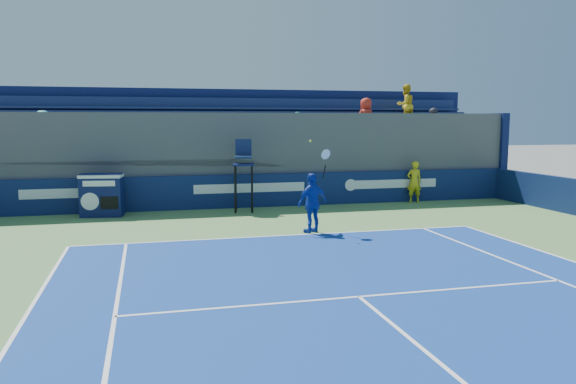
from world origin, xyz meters
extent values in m
imported|color=gold|center=(6.28, 16.78, 0.80)|extent=(0.61, 0.43, 1.57)
cube|color=white|center=(0.00, 11.88, 0.02)|extent=(10.97, 0.07, 0.00)
cube|color=white|center=(0.00, 6.40, 0.02)|extent=(8.23, 0.07, 0.00)
cube|color=#0D1B4B|center=(0.00, 17.10, 0.60)|extent=(20.40, 0.20, 1.20)
cube|color=white|center=(-6.00, 17.00, 0.72)|extent=(3.20, 0.01, 0.32)
cube|color=white|center=(0.00, 17.00, 0.72)|extent=(4.00, 0.01, 0.32)
cube|color=white|center=(5.50, 17.00, 0.72)|extent=(3.60, 0.01, 0.32)
cylinder|color=white|center=(3.80, 16.99, 0.72)|extent=(0.44, 0.01, 0.44)
cube|color=#0E1649|center=(-4.99, 16.39, 0.70)|extent=(1.39, 0.88, 1.40)
cube|color=white|center=(-4.99, 16.39, 1.33)|extent=(1.41, 0.90, 0.10)
cylinder|color=white|center=(-5.34, 16.07, 0.55)|extent=(0.56, 0.10, 0.56)
cube|color=black|center=(-4.74, 15.99, 0.50)|extent=(0.55, 0.10, 0.40)
cube|color=white|center=(-5.04, 16.03, 1.12)|extent=(0.99, 0.16, 0.18)
cylinder|color=black|center=(-0.70, 15.91, 0.80)|extent=(0.08, 0.08, 1.60)
cylinder|color=black|center=(-0.15, 15.81, 0.80)|extent=(0.08, 0.08, 1.60)
cylinder|color=black|center=(-0.60, 16.46, 0.80)|extent=(0.08, 0.08, 1.60)
cylinder|color=black|center=(-0.05, 16.36, 0.80)|extent=(0.08, 0.08, 1.60)
cube|color=#0F164D|center=(-0.38, 16.14, 1.63)|extent=(0.81, 0.81, 0.06)
cube|color=#132148|center=(-0.40, 16.04, 1.88)|extent=(0.62, 0.54, 0.08)
cube|color=#131D47|center=(-0.33, 16.39, 2.18)|extent=(0.55, 0.16, 0.60)
imported|color=#1437A9|center=(0.85, 12.10, 0.84)|extent=(1.06, 0.75, 1.66)
cylinder|color=black|center=(1.20, 12.16, 1.70)|extent=(0.08, 0.16, 0.39)
torus|color=silver|center=(1.22, 12.09, 2.18)|extent=(0.31, 0.20, 0.29)
cylinder|color=white|center=(1.22, 12.09, 2.18)|extent=(0.26, 0.15, 0.24)
sphere|color=#F1F336|center=(0.74, 11.96, 2.55)|extent=(0.07, 0.07, 0.07)
cube|color=#4A4A4E|center=(0.00, 19.00, 1.69)|extent=(20.40, 3.60, 3.38)
cube|color=#4A4A4E|center=(0.00, 17.65, 1.48)|extent=(20.40, 0.90, 0.55)
cube|color=navy|center=(0.00, 17.55, 1.95)|extent=(20.00, 0.45, 0.08)
cube|color=navy|center=(0.00, 17.80, 2.15)|extent=(20.00, 0.06, 0.45)
cube|color=#4A4A4E|center=(0.00, 18.55, 2.02)|extent=(20.40, 0.90, 0.55)
cube|color=navy|center=(0.00, 18.45, 2.50)|extent=(20.00, 0.45, 0.08)
cube|color=navy|center=(0.00, 18.70, 2.70)|extent=(20.00, 0.06, 0.45)
cube|color=#4A4A4E|center=(0.00, 19.45, 2.58)|extent=(20.40, 0.90, 0.55)
cube|color=navy|center=(0.00, 19.35, 3.05)|extent=(20.00, 0.45, 0.08)
cube|color=navy|center=(0.00, 19.60, 3.25)|extent=(20.00, 0.06, 0.45)
cube|color=#4A4A4E|center=(0.00, 20.35, 3.13)|extent=(20.40, 0.90, 0.55)
cube|color=navy|center=(0.00, 20.25, 3.60)|extent=(20.00, 0.45, 0.08)
cube|color=navy|center=(0.00, 20.50, 3.80)|extent=(20.00, 0.06, 0.45)
cube|color=#0C1647|center=(0.00, 20.95, 2.20)|extent=(20.80, 0.30, 4.40)
cube|color=#0C1647|center=(10.35, 19.00, 1.70)|extent=(0.30, 3.90, 3.40)
imported|color=gold|center=(-6.26, 17.60, 2.52)|extent=(0.78, 0.63, 1.51)
imported|color=silver|center=(-2.01, 17.60, 2.53)|extent=(1.07, 0.74, 1.51)
imported|color=teal|center=(1.92, 17.60, 2.60)|extent=(1.00, 0.47, 1.66)
imported|color=#AE2818|center=(4.97, 18.50, 3.16)|extent=(0.94, 0.74, 1.68)
imported|color=black|center=(7.40, 17.60, 2.69)|extent=(0.72, 0.52, 1.83)
imported|color=teal|center=(-6.85, 17.60, 2.60)|extent=(1.13, 0.72, 1.66)
imported|color=gold|center=(7.10, 19.40, 3.75)|extent=(1.00, 0.87, 1.75)
camera|label=1|loc=(-3.55, -2.55, 3.09)|focal=35.00mm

